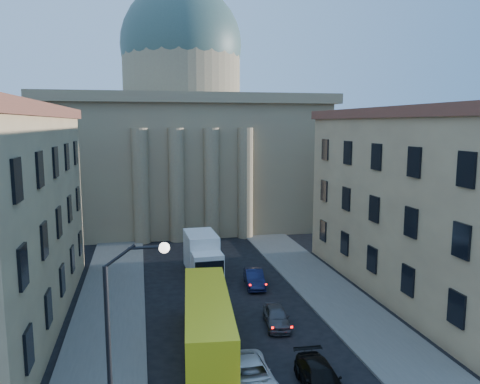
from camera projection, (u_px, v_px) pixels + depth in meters
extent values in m
cube|color=#5A5852|center=(105.00, 343.00, 28.81)|extent=(5.00, 60.00, 0.15)
cube|color=#5A5852|center=(359.00, 319.00, 32.35)|extent=(5.00, 60.00, 0.15)
cube|color=#886E54|center=(183.00, 162.00, 66.18)|extent=(34.00, 26.00, 16.00)
cube|color=#886E54|center=(182.00, 102.00, 64.95)|extent=(35.50, 27.50, 1.20)
cylinder|color=#886E54|center=(182.00, 76.00, 64.43)|extent=(16.00, 16.00, 8.00)
sphere|color=#41584F|center=(181.00, 46.00, 63.84)|extent=(16.40, 16.40, 16.40)
cube|color=#886E54|center=(22.00, 186.00, 60.24)|extent=(13.00, 13.00, 11.00)
cone|color=brown|center=(18.00, 127.00, 59.15)|extent=(26.02, 26.02, 4.00)
cube|color=#886E54|center=(327.00, 178.00, 68.97)|extent=(13.00, 13.00, 11.00)
cone|color=brown|center=(329.00, 127.00, 67.88)|extent=(26.02, 26.02, 4.00)
cylinder|color=#886E54|center=(141.00, 186.00, 52.38)|extent=(1.80, 1.80, 13.00)
cylinder|color=#886E54|center=(177.00, 185.00, 53.21)|extent=(1.80, 1.80, 13.00)
cylinder|color=#886E54|center=(212.00, 184.00, 54.05)|extent=(1.80, 1.80, 13.00)
cylinder|color=#886E54|center=(245.00, 183.00, 54.88)|extent=(1.80, 1.80, 13.00)
cube|color=tan|center=(439.00, 206.00, 36.97)|extent=(11.00, 26.00, 14.00)
cube|color=brown|center=(445.00, 113.00, 35.91)|extent=(11.60, 26.60, 0.80)
cylinder|color=black|center=(109.00, 362.00, 18.78)|extent=(0.20, 0.20, 8.00)
cylinder|color=black|center=(119.00, 256.00, 18.26)|extent=(1.30, 0.12, 0.96)
cylinder|color=black|center=(145.00, 248.00, 18.42)|extent=(1.30, 0.12, 0.12)
sphere|color=white|center=(164.00, 248.00, 18.58)|extent=(0.44, 0.44, 0.44)
imported|color=silver|center=(251.00, 376.00, 23.96)|extent=(2.34, 4.93, 1.36)
imported|color=black|center=(321.00, 379.00, 23.71)|extent=(2.08, 4.69, 1.34)
imported|color=#454549|center=(276.00, 317.00, 31.36)|extent=(2.04, 4.01, 1.31)
imported|color=#0E1333|center=(254.00, 278.00, 39.02)|extent=(1.92, 4.31, 1.37)
cube|color=yellow|center=(208.00, 323.00, 28.01)|extent=(3.75, 11.78, 3.26)
cube|color=black|center=(208.00, 315.00, 27.93)|extent=(3.75, 11.16, 1.16)
cylinder|color=black|center=(191.00, 379.00, 23.91)|extent=(0.42, 1.08, 1.05)
cylinder|color=black|center=(232.00, 377.00, 24.15)|extent=(0.42, 1.08, 1.05)
cylinder|color=black|center=(190.00, 313.00, 32.19)|extent=(0.42, 1.08, 1.05)
cylinder|color=black|center=(220.00, 312.00, 32.43)|extent=(0.42, 1.08, 1.05)
cube|color=white|center=(207.00, 268.00, 39.80)|extent=(2.63, 2.74, 2.65)
cube|color=black|center=(210.00, 268.00, 38.53)|extent=(2.43, 0.22, 1.21)
cube|color=white|center=(201.00, 251.00, 42.57)|extent=(2.81, 4.73, 3.42)
cylinder|color=black|center=(195.00, 280.00, 39.23)|extent=(0.34, 1.00, 0.99)
cylinder|color=black|center=(221.00, 278.00, 39.76)|extent=(0.34, 1.00, 0.99)
cylinder|color=black|center=(188.00, 264.00, 43.46)|extent=(0.34, 1.00, 0.99)
cylinder|color=black|center=(211.00, 263.00, 44.00)|extent=(0.34, 1.00, 0.99)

